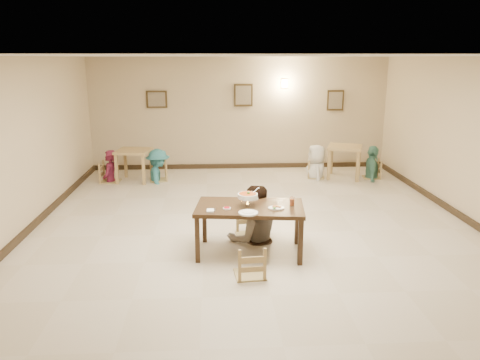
{
  "coord_description": "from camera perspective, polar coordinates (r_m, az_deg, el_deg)",
  "views": [
    {
      "loc": [
        -0.71,
        -7.65,
        2.98
      ],
      "look_at": [
        -0.28,
        -0.08,
        0.99
      ],
      "focal_mm": 35.0,
      "sensor_mm": 36.0,
      "label": 1
    }
  ],
  "objects": [
    {
      "name": "wall_back",
      "position": [
        12.76,
        -0.06,
        8.08
      ],
      "size": [
        10.0,
        0.0,
        10.0
      ],
      "primitive_type": "plane",
      "rotation": [
        1.57,
        0.0,
        0.0
      ],
      "color": "#C4AE8D",
      "rests_on": "floor"
    },
    {
      "name": "bg_chair_rr",
      "position": [
        12.29,
        15.84,
        2.24
      ],
      "size": [
        0.41,
        0.41,
        0.88
      ],
      "rotation": [
        0.0,
        0.0,
        -1.7
      ],
      "color": "tan",
      "rests_on": "floor"
    },
    {
      "name": "main_table",
      "position": [
        7.21,
        1.2,
        -3.79
      ],
      "size": [
        1.74,
        1.11,
        0.77
      ],
      "rotation": [
        0.0,
        0.0,
        -0.12
      ],
      "color": "#352111",
      "rests_on": "floor"
    },
    {
      "name": "bg_chair_rl",
      "position": [
        12.02,
        9.3,
        2.35
      ],
      "size": [
        0.42,
        0.42,
        0.89
      ],
      "rotation": [
        0.0,
        0.0,
        1.4
      ],
      "color": "tan",
      "rests_on": "floor"
    },
    {
      "name": "main_diner",
      "position": [
        7.68,
        1.74,
        -0.65
      ],
      "size": [
        1.04,
        0.87,
        1.89
      ],
      "primitive_type": "imported",
      "rotation": [
        0.0,
        0.0,
        3.33
      ],
      "color": "gray",
      "rests_on": "floor"
    },
    {
      "name": "fried_plate",
      "position": [
        7.07,
        4.43,
        -3.37
      ],
      "size": [
        0.24,
        0.24,
        0.05
      ],
      "color": "white",
      "rests_on": "main_table"
    },
    {
      "name": "bg_diner_c",
      "position": [
        11.94,
        9.38,
        4.25
      ],
      "size": [
        0.55,
        0.84,
        1.69
      ],
      "primitive_type": "imported",
      "rotation": [
        0.0,
        0.0,
        4.7
      ],
      "color": "silver",
      "rests_on": "floor"
    },
    {
      "name": "baseboard_back",
      "position": [
        12.97,
        -0.05,
        1.73
      ],
      "size": [
        8.0,
        0.06,
        0.12
      ],
      "primitive_type": "cube",
      "color": "black",
      "rests_on": "floor"
    },
    {
      "name": "picture_a",
      "position": [
        12.74,
        -10.12,
        9.65
      ],
      "size": [
        0.55,
        0.04,
        0.45
      ],
      "color": "#352713",
      "rests_on": "wall_back"
    },
    {
      "name": "rice_plate_far",
      "position": [
        7.52,
        1.26,
        -2.27
      ],
      "size": [
        0.26,
        0.26,
        0.06
      ],
      "color": "white",
      "rests_on": "main_table"
    },
    {
      "name": "rice_plate_near",
      "position": [
        6.84,
        1.01,
        -4.0
      ],
      "size": [
        0.29,
        0.29,
        0.07
      ],
      "color": "white",
      "rests_on": "main_table"
    },
    {
      "name": "bg_table_left",
      "position": [
        11.79,
        -12.84,
        2.95
      ],
      "size": [
        0.89,
        0.89,
        0.79
      ],
      "rotation": [
        0.0,
        0.0,
        -0.15
      ],
      "color": "tan",
      "rests_on": "floor"
    },
    {
      "name": "bg_chair_ll",
      "position": [
        11.87,
        -15.62,
        2.02
      ],
      "size": [
        0.45,
        0.45,
        0.96
      ],
      "rotation": [
        0.0,
        0.0,
        1.54
      ],
      "color": "tan",
      "rests_on": "floor"
    },
    {
      "name": "baseboard_right",
      "position": [
        9.43,
        26.79,
        -4.94
      ],
      "size": [
        0.06,
        10.0,
        0.12
      ],
      "primitive_type": "cube",
      "color": "black",
      "rests_on": "floor"
    },
    {
      "name": "floor",
      "position": [
        8.24,
        1.91,
        -6.47
      ],
      "size": [
        10.0,
        10.0,
        0.0
      ],
      "primitive_type": "plane",
      "color": "beige",
      "rests_on": "ground"
    },
    {
      "name": "picture_c",
      "position": [
        13.08,
        11.56,
        9.49
      ],
      "size": [
        0.45,
        0.04,
        0.55
      ],
      "color": "#352713",
      "rests_on": "wall_back"
    },
    {
      "name": "baseboard_left",
      "position": [
        8.81,
        -24.9,
        -6.05
      ],
      "size": [
        0.06,
        10.0,
        0.12
      ],
      "primitive_type": "cube",
      "color": "black",
      "rests_on": "floor"
    },
    {
      "name": "bg_diner_a",
      "position": [
        11.81,
        -15.72,
        3.52
      ],
      "size": [
        0.45,
        0.63,
        1.59
      ],
      "primitive_type": "imported",
      "rotation": [
        0.0,
        0.0,
        4.58
      ],
      "color": "maroon",
      "rests_on": "floor"
    },
    {
      "name": "bg_table_right",
      "position": [
        12.1,
        12.65,
        3.41
      ],
      "size": [
        1.04,
        1.04,
        0.82
      ],
      "rotation": [
        0.0,
        0.0,
        -0.33
      ],
      "color": "tan",
      "rests_on": "floor"
    },
    {
      "name": "drink_glass",
      "position": [
        7.22,
        6.37,
        -2.65
      ],
      "size": [
        0.07,
        0.07,
        0.14
      ],
      "color": "white",
      "rests_on": "main_table"
    },
    {
      "name": "chili_dish",
      "position": [
        7.04,
        -1.61,
        -3.46
      ],
      "size": [
        0.12,
        0.12,
        0.03
      ],
      "color": "white",
      "rests_on": "main_table"
    },
    {
      "name": "chair_near",
      "position": [
        6.55,
        1.23,
        -8.03
      ],
      "size": [
        0.42,
        0.42,
        0.9
      ],
      "rotation": [
        0.0,
        0.0,
        3.23
      ],
      "color": "tan",
      "rests_on": "floor"
    },
    {
      "name": "napkin_cutlery",
      "position": [
        6.94,
        -3.61,
        -3.75
      ],
      "size": [
        0.14,
        0.22,
        0.03
      ],
      "color": "white",
      "rests_on": "main_table"
    },
    {
      "name": "ceiling",
      "position": [
        7.68,
        2.1,
        14.87
      ],
      "size": [
        10.0,
        10.0,
        0.0
      ],
      "primitive_type": "plane",
      "color": "silver",
      "rests_on": "wall_back"
    },
    {
      "name": "bg_chair_lr",
      "position": [
        11.74,
        -9.98,
        2.03
      ],
      "size": [
        0.42,
        0.42,
        0.89
      ],
      "rotation": [
        0.0,
        0.0,
        -1.4
      ],
      "color": "tan",
      "rests_on": "floor"
    },
    {
      "name": "wall_left",
      "position": [
        8.46,
        -26.14,
        3.14
      ],
      "size": [
        0.0,
        10.0,
        10.0
      ],
      "primitive_type": "plane",
      "rotation": [
        1.57,
        0.0,
        1.57
      ],
      "color": "#C4AE8D",
      "rests_on": "floor"
    },
    {
      "name": "picture_b",
      "position": [
        12.67,
        0.41,
        10.3
      ],
      "size": [
        0.5,
        0.04,
        0.6
      ],
      "color": "#352713",
      "rests_on": "wall_back"
    },
    {
      "name": "bg_diner_d",
      "position": [
        12.21,
        15.97,
        4.04
      ],
      "size": [
        0.63,
        1.04,
        1.66
      ],
      "primitive_type": "imported",
      "rotation": [
        0.0,
        0.0,
        1.33
      ],
      "color": "#4E8E7B",
      "rests_on": "floor"
    },
    {
      "name": "curry_warmer",
      "position": [
        7.13,
        0.95,
        -1.96
      ],
      "size": [
        0.34,
        0.31,
        0.28
      ],
      "color": "silver",
      "rests_on": "main_table"
    },
    {
      "name": "bg_diner_b",
      "position": [
        11.67,
        -10.05,
        3.72
      ],
      "size": [
        0.78,
        1.12,
        1.59
      ],
      "primitive_type": "imported",
      "rotation": [
        0.0,
        0.0,
        1.77
      ],
      "color": "teal",
      "rests_on": "floor"
    },
    {
      "name": "wall_sconce",
      "position": [
        12.77,
        5.44,
        11.62
      ],
      "size": [
        0.16,
        0.05,
        0.22
      ],
      "primitive_type": "cube",
      "color": "#FFD88C",
      "rests_on": "wall_back"
    },
    {
      "name": "chair_far",
      "position": [
        7.91,
        1.3,
        -3.6
      ],
      "size": [
        0.47,
        0.47,
        0.99
      ],
      "rotation": [
        0.0,
        0.0,
        0.09
      ],
      "color": "tan",
      "rests_on": "floor"
    },
    {
      "name": "wall_front",
      "position": [
        3.12,
        10.63,
        -13.89
      ],
      "size": [
        10.0,
        0.0,
        10.0
      ],
      "primitive_type": "plane",
      "rotation": [
        -1.57,
        0.0,
        0.0
      ],
      "color": "#C4AE8D",
      "rests_on": "floor"
    }
  ]
}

